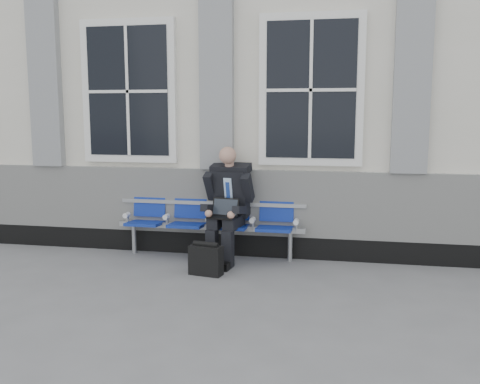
# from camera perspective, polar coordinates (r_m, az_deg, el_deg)

# --- Properties ---
(ground) EXTENTS (70.00, 70.00, 0.00)m
(ground) POSITION_cam_1_polar(r_m,az_deg,el_deg) (6.00, 2.88, -10.66)
(ground) COLOR slate
(ground) RESTS_ON ground
(station_building) EXTENTS (14.40, 4.40, 4.49)m
(station_building) POSITION_cam_1_polar(r_m,az_deg,el_deg) (9.12, 6.03, 10.07)
(station_building) COLOR silver
(station_building) RESTS_ON ground
(bench) EXTENTS (2.60, 0.47, 0.91)m
(bench) POSITION_cam_1_polar(r_m,az_deg,el_deg) (7.30, -3.21, -2.70)
(bench) COLOR #9EA0A3
(bench) RESTS_ON ground
(businessman) EXTENTS (0.66, 0.89, 1.53)m
(businessman) POSITION_cam_1_polar(r_m,az_deg,el_deg) (7.05, -1.28, -0.93)
(businessman) COLOR black
(businessman) RESTS_ON ground
(briefcase) EXTENTS (0.43, 0.24, 0.42)m
(briefcase) POSITION_cam_1_polar(r_m,az_deg,el_deg) (6.57, -3.66, -7.21)
(briefcase) COLOR black
(briefcase) RESTS_ON ground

